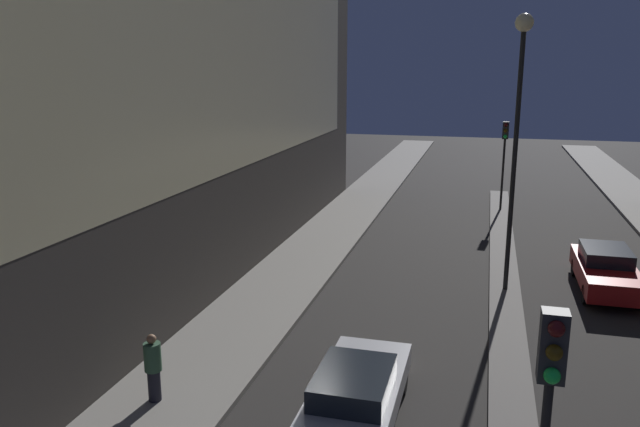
% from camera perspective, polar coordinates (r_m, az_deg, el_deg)
% --- Properties ---
extents(median_strip, '(1.04, 33.83, 0.11)m').
position_cam_1_polar(median_strip, '(23.66, 16.50, -5.90)').
color(median_strip, '#66605B').
rests_on(median_strip, ground).
extents(traffic_light_near, '(0.32, 0.42, 4.68)m').
position_cam_1_polar(traffic_light_near, '(8.48, 20.08, -16.30)').
color(traffic_light_near, black).
rests_on(traffic_light_near, median_strip).
extents(traffic_light_mid, '(0.32, 0.42, 4.68)m').
position_cam_1_polar(traffic_light_mid, '(34.34, 16.52, 5.96)').
color(traffic_light_mid, black).
rests_on(traffic_light_mid, median_strip).
extents(street_lamp, '(0.58, 0.58, 9.13)m').
position_cam_1_polar(street_lamp, '(21.38, 17.71, 9.83)').
color(street_lamp, black).
rests_on(street_lamp, median_strip).
extents(car_left_lane, '(1.82, 4.77, 1.37)m').
position_cam_1_polar(car_left_lane, '(14.08, 3.29, -16.12)').
color(car_left_lane, '#B2B2B7').
rests_on(car_left_lane, ground).
extents(car_right_lane, '(1.81, 4.70, 1.47)m').
position_cam_1_polar(car_right_lane, '(23.82, 24.67, -4.69)').
color(car_right_lane, maroon).
rests_on(car_right_lane, ground).
extents(pedestrian_on_left_sidewalk, '(0.39, 0.39, 1.62)m').
position_cam_1_polar(pedestrian_on_left_sidewalk, '(15.02, -15.01, -13.35)').
color(pedestrian_on_left_sidewalk, black).
rests_on(pedestrian_on_left_sidewalk, sidewalk_left).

